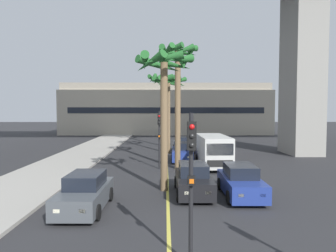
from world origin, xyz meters
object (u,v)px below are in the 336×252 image
traffic_light_median_near (191,169)px  palm_tree_near_median (162,85)px  car_queue_third (182,145)px  palm_tree_far_median (164,78)px  car_queue_fifth (182,152)px  palm_tree_mid_median (178,69)px  palm_tree_farthest_median (169,87)px  car_queue_front (206,147)px  car_queue_sixth (193,180)px  delivery_van (213,150)px  traffic_light_median_far (159,132)px  car_queue_second (85,193)px  car_queue_fourth (241,182)px

traffic_light_median_near → palm_tree_near_median: palm_tree_near_median is taller
car_queue_third → palm_tree_far_median: (-1.79, -14.64, 5.25)m
car_queue_fifth → palm_tree_mid_median: bearing=-98.9°
car_queue_fifth → palm_tree_far_median: (-1.50, -9.38, 5.25)m
palm_tree_farthest_median → palm_tree_near_median: bearing=96.7°
car_queue_front → car_queue_fifth: 4.24m
car_queue_fifth → car_queue_sixth: same height
traffic_light_median_near → palm_tree_farthest_median: 22.07m
delivery_van → palm_tree_far_median: bearing=-119.0°
traffic_light_median_far → palm_tree_far_median: 6.72m
delivery_van → traffic_light_median_near: bearing=-101.3°
traffic_light_median_near → traffic_light_median_far: same height
car_queue_front → traffic_light_median_near: bearing=-98.8°
traffic_light_median_far → palm_tree_near_median: bearing=89.9°
traffic_light_median_near → car_queue_third: bearing=87.4°
car_queue_sixth → palm_tree_mid_median: size_ratio=0.46×
car_queue_front → car_queue_sixth: size_ratio=1.01×
car_queue_sixth → traffic_light_median_far: 7.13m
palm_tree_near_median → car_queue_front: bearing=-59.7°
palm_tree_mid_median → palm_tree_far_median: 6.12m
car_queue_fifth → palm_tree_near_median: (-1.85, 10.87, 6.58)m
car_queue_fifth → car_queue_sixth: (-0.00, -10.10, 0.00)m
car_queue_second → traffic_light_median_near: traffic_light_median_near is taller
car_queue_third → palm_tree_mid_median: (-0.83, -8.72, 6.46)m
car_queue_front → car_queue_fourth: size_ratio=1.00×
car_queue_sixth → car_queue_front: bearing=79.6°
car_queue_sixth → delivery_van: bearing=73.5°
car_queue_second → car_queue_third: size_ratio=1.00×
palm_tree_near_median → palm_tree_farthest_median: (0.75, -6.42, -0.74)m
delivery_van → palm_tree_near_median: (-4.00, 13.67, 6.01)m
traffic_light_median_near → palm_tree_farthest_median: bearing=91.0°
car_queue_front → car_queue_fourth: 13.95m
car_queue_third → palm_tree_farthest_median: bearing=-149.6°
palm_tree_mid_median → delivery_van: bearing=13.7°
delivery_van → palm_tree_near_median: bearing=106.3°
traffic_light_median_near → car_queue_second: bearing=130.6°
car_queue_sixth → car_queue_second: bearing=-154.1°
car_queue_third → car_queue_fourth: bearing=-82.7°
car_queue_front → palm_tree_near_median: bearing=120.3°
traffic_light_median_far → car_queue_second: bearing=-108.5°
car_queue_second → traffic_light_median_far: size_ratio=0.98×
car_queue_second → traffic_light_median_near: size_ratio=0.98×
car_queue_fourth → delivery_van: delivery_van is taller
car_queue_sixth → palm_tree_farthest_median: size_ratio=0.54×
car_queue_third → car_queue_fifth: 5.27m
car_queue_fifth → traffic_light_median_near: traffic_light_median_near is taller
car_queue_fourth → car_queue_fifth: same height
car_queue_fifth → traffic_light_median_near: size_ratio=0.99×
car_queue_front → traffic_light_median_near: (-3.22, -20.71, 1.99)m
palm_tree_near_median → palm_tree_mid_median: palm_tree_mid_median is taller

